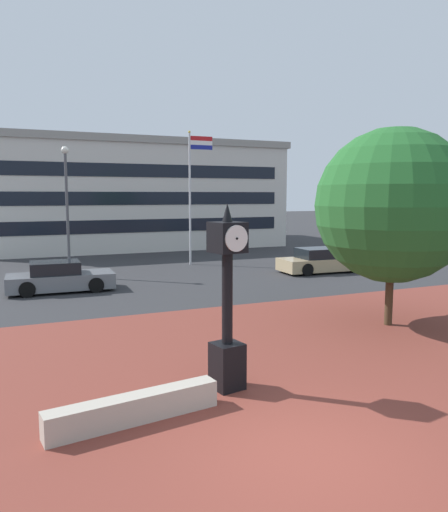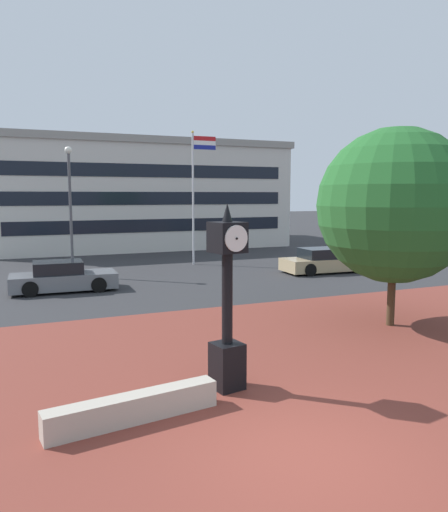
# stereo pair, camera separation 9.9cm
# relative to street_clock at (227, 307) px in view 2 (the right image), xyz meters

# --- Properties ---
(ground_plane) EXTENTS (200.00, 200.00, 0.00)m
(ground_plane) POSITION_rel_street_clock_xyz_m (0.06, -3.01, -1.75)
(ground_plane) COLOR #2D2D30
(plaza_brick_paving) EXTENTS (44.00, 14.12, 0.01)m
(plaza_brick_paving) POSITION_rel_street_clock_xyz_m (0.06, 0.05, -1.74)
(plaza_brick_paving) COLOR brown
(plaza_brick_paving) RESTS_ON ground
(planter_wall) EXTENTS (3.22, 0.86, 0.50)m
(planter_wall) POSITION_rel_street_clock_xyz_m (-2.15, -0.76, -1.50)
(planter_wall) COLOR #ADA393
(planter_wall) RESTS_ON ground
(street_clock) EXTENTS (0.72, 0.77, 3.89)m
(street_clock) POSITION_rel_street_clock_xyz_m (0.00, 0.00, 0.00)
(street_clock) COLOR black
(street_clock) RESTS_ON ground
(plaza_tree) EXTENTS (5.08, 4.73, 6.10)m
(plaza_tree) POSITION_rel_street_clock_xyz_m (6.96, 2.85, 1.88)
(plaza_tree) COLOR #42301E
(plaza_tree) RESTS_ON ground
(car_street_near) EXTENTS (4.36, 2.02, 1.28)m
(car_street_near) POSITION_rel_street_clock_xyz_m (-2.29, 12.45, -1.18)
(car_street_near) COLOR slate
(car_street_near) RESTS_ON ground
(car_street_mid) EXTENTS (4.64, 2.12, 1.28)m
(car_street_mid) POSITION_rel_street_clock_xyz_m (10.88, 12.48, -1.18)
(car_street_mid) COLOR tan
(car_street_mid) RESTS_ON ground
(flagpole_primary) EXTENTS (1.48, 0.14, 7.68)m
(flagpole_primary) POSITION_rel_street_clock_xyz_m (5.63, 17.97, 2.69)
(flagpole_primary) COLOR silver
(flagpole_primary) RESTS_ON ground
(civic_building) EXTENTS (22.37, 14.64, 8.13)m
(civic_building) POSITION_rel_street_clock_xyz_m (4.94, 31.90, 2.33)
(civic_building) COLOR beige
(civic_building) RESTS_ON ground
(street_lamp_post) EXTENTS (0.36, 0.36, 6.39)m
(street_lamp_post) POSITION_rel_street_clock_xyz_m (-1.50, 16.22, 2.18)
(street_lamp_post) COLOR #4C4C51
(street_lamp_post) RESTS_ON ground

